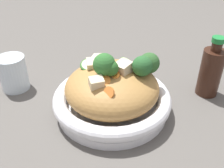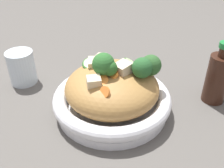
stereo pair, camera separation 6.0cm
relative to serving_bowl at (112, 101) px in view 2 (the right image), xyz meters
The scene contains 9 objects.
ground_plane 0.03m from the serving_bowl, ahead, with size 3.00×3.00×0.00m, color #58544F.
serving_bowl is the anchor object (origin of this frame).
noodle_heap 0.04m from the serving_bowl, ahead, with size 0.22×0.22×0.09m.
broccoli_florets 0.11m from the serving_bowl, 19.22° to the right, with size 0.17×0.08×0.08m.
carrot_coins 0.10m from the serving_bowl, 115.34° to the right, with size 0.05×0.07×0.03m.
zucchini_slices 0.09m from the serving_bowl, 95.90° to the left, with size 0.14×0.06×0.03m.
chicken_chunks 0.09m from the serving_bowl, 140.45° to the left, with size 0.11×0.15×0.04m.
soy_sauce_bottle 0.27m from the serving_bowl, ahead, with size 0.06×0.06×0.16m.
drinking_glass 0.29m from the serving_bowl, 143.65° to the left, with size 0.07×0.07×0.10m.
Camera 2 is at (-0.08, -0.49, 0.41)m, focal length 41.39 mm.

